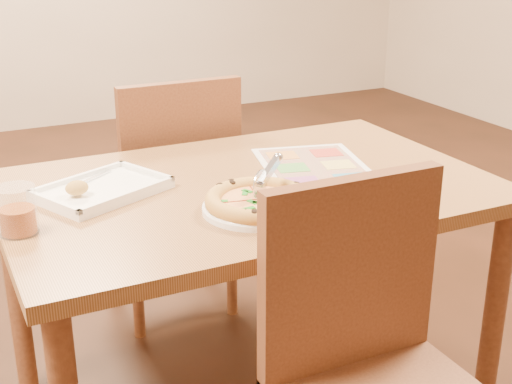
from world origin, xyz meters
name	(u,v)px	position (x,y,z in m)	size (l,w,h in m)	color
dining_table	(247,212)	(0.00, 0.00, 0.63)	(1.30, 0.85, 0.72)	#996A3D
chair_near	(372,342)	(0.00, -0.60, 0.57)	(0.42, 0.42, 0.47)	brown
chair_far	(174,171)	(0.00, 0.60, 0.57)	(0.42, 0.42, 0.47)	brown
plate	(256,208)	(-0.07, -0.19, 0.73)	(0.26, 0.26, 0.01)	white
pizza	(260,201)	(-0.06, -0.19, 0.75)	(0.27, 0.27, 0.04)	gold
pizza_cutter	(267,175)	(-0.03, -0.17, 0.80)	(0.12, 0.10, 0.08)	silver
appetizer_tray	(101,191)	(-0.38, 0.09, 0.73)	(0.37, 0.32, 0.06)	white
glass_tumbler	(17,213)	(-0.61, -0.07, 0.77)	(0.09, 0.09, 0.11)	#8F390B
menu	(315,167)	(0.23, 0.03, 0.72)	(0.29, 0.41, 0.01)	white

